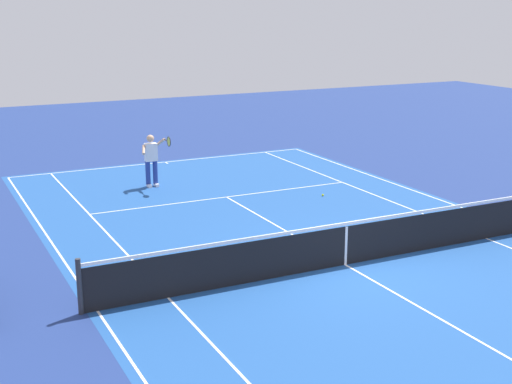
% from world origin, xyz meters
% --- Properties ---
extents(ground_plane, '(60.00, 60.00, 0.00)m').
position_xyz_m(ground_plane, '(0.00, 0.00, 0.00)').
color(ground_plane, navy).
extents(court_slab, '(24.20, 11.40, 0.00)m').
position_xyz_m(court_slab, '(0.00, 0.00, 0.00)').
color(court_slab, '#1E4C93').
rests_on(court_slab, ground_plane).
extents(court_line_markings, '(23.85, 11.05, 0.01)m').
position_xyz_m(court_line_markings, '(0.00, 0.00, 0.00)').
color(court_line_markings, white).
rests_on(court_line_markings, ground_plane).
extents(tennis_net, '(0.10, 11.70, 1.08)m').
position_xyz_m(tennis_net, '(0.00, 0.00, 0.49)').
color(tennis_net, '#2D2D33').
rests_on(tennis_net, ground_plane).
extents(tennis_player_near, '(1.06, 0.78, 1.70)m').
position_xyz_m(tennis_player_near, '(8.62, 1.56, 0.93)').
color(tennis_player_near, navy).
rests_on(tennis_player_near, ground_plane).
extents(tennis_ball, '(0.07, 0.07, 0.07)m').
position_xyz_m(tennis_ball, '(5.22, -2.64, 0.03)').
color(tennis_ball, '#CCE01E').
rests_on(tennis_ball, ground_plane).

